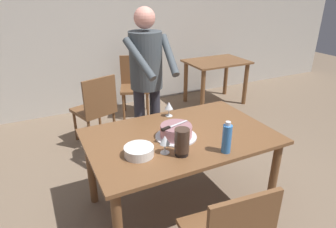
{
  "coord_description": "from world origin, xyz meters",
  "views": [
    {
      "loc": [
        -1.04,
        -1.89,
        1.9
      ],
      "look_at": [
        -0.05,
        0.13,
        0.9
      ],
      "focal_mm": 31.24,
      "sensor_mm": 36.0,
      "label": 1
    }
  ],
  "objects_px": {
    "wine_glass_far": "(169,106)",
    "background_chair_1": "(96,107)",
    "main_dining_table": "(180,146)",
    "person_cutting_cake": "(147,76)",
    "background_table": "(216,70)",
    "wine_glass_near": "(165,141)",
    "cake_on_platter": "(176,132)",
    "cake_knife": "(169,127)",
    "plate_stack": "(139,151)",
    "background_chair_0": "(135,83)",
    "hurricane_lamp": "(182,142)",
    "water_bottle": "(227,138)"
  },
  "relations": [
    {
      "from": "background_table",
      "to": "background_chair_1",
      "type": "relative_size",
      "value": 1.11
    },
    {
      "from": "background_chair_0",
      "to": "person_cutting_cake",
      "type": "bearing_deg",
      "value": -105.01
    },
    {
      "from": "water_bottle",
      "to": "background_table",
      "type": "height_order",
      "value": "water_bottle"
    },
    {
      "from": "plate_stack",
      "to": "background_table",
      "type": "distance_m",
      "value": 3.12
    },
    {
      "from": "cake_knife",
      "to": "person_cutting_cake",
      "type": "height_order",
      "value": "person_cutting_cake"
    },
    {
      "from": "water_bottle",
      "to": "background_chair_1",
      "type": "bearing_deg",
      "value": 105.87
    },
    {
      "from": "person_cutting_cake",
      "to": "main_dining_table",
      "type": "bearing_deg",
      "value": -89.5
    },
    {
      "from": "background_chair_0",
      "to": "cake_knife",
      "type": "bearing_deg",
      "value": -103.07
    },
    {
      "from": "wine_glass_near",
      "to": "background_chair_1",
      "type": "height_order",
      "value": "background_chair_1"
    },
    {
      "from": "cake_on_platter",
      "to": "wine_glass_far",
      "type": "distance_m",
      "value": 0.43
    },
    {
      "from": "wine_glass_far",
      "to": "background_chair_0",
      "type": "xyz_separation_m",
      "value": [
        0.32,
        1.86,
        -0.36
      ]
    },
    {
      "from": "cake_on_platter",
      "to": "cake_knife",
      "type": "distance_m",
      "value": 0.1
    },
    {
      "from": "water_bottle",
      "to": "plate_stack",
      "type": "bearing_deg",
      "value": 158.21
    },
    {
      "from": "wine_glass_near",
      "to": "hurricane_lamp",
      "type": "xyz_separation_m",
      "value": [
        0.1,
        -0.08,
        0.0
      ]
    },
    {
      "from": "cake_on_platter",
      "to": "water_bottle",
      "type": "xyz_separation_m",
      "value": [
        0.23,
        -0.36,
        0.06
      ]
    },
    {
      "from": "plate_stack",
      "to": "water_bottle",
      "type": "bearing_deg",
      "value": -21.79
    },
    {
      "from": "cake_on_platter",
      "to": "cake_knife",
      "type": "height_order",
      "value": "cake_knife"
    },
    {
      "from": "hurricane_lamp",
      "to": "person_cutting_cake",
      "type": "height_order",
      "value": "person_cutting_cake"
    },
    {
      "from": "main_dining_table",
      "to": "background_chair_0",
      "type": "xyz_separation_m",
      "value": [
        0.41,
        2.24,
        -0.15
      ]
    },
    {
      "from": "wine_glass_far",
      "to": "background_chair_0",
      "type": "bearing_deg",
      "value": 80.07
    },
    {
      "from": "hurricane_lamp",
      "to": "person_cutting_cake",
      "type": "xyz_separation_m",
      "value": [
        0.14,
        0.98,
        0.22
      ]
    },
    {
      "from": "wine_glass_far",
      "to": "background_chair_0",
      "type": "distance_m",
      "value": 1.92
    },
    {
      "from": "wine_glass_far",
      "to": "main_dining_table",
      "type": "bearing_deg",
      "value": -101.87
    },
    {
      "from": "plate_stack",
      "to": "wine_glass_near",
      "type": "height_order",
      "value": "wine_glass_near"
    },
    {
      "from": "cake_knife",
      "to": "background_table",
      "type": "relative_size",
      "value": 0.27
    },
    {
      "from": "water_bottle",
      "to": "person_cutting_cake",
      "type": "relative_size",
      "value": 0.15
    },
    {
      "from": "cake_on_platter",
      "to": "plate_stack",
      "type": "xyz_separation_m",
      "value": [
        -0.37,
        -0.12,
        -0.02
      ]
    },
    {
      "from": "cake_knife",
      "to": "person_cutting_cake",
      "type": "bearing_deg",
      "value": 81.02
    },
    {
      "from": "wine_glass_near",
      "to": "water_bottle",
      "type": "xyz_separation_m",
      "value": [
        0.41,
        -0.19,
        0.01
      ]
    },
    {
      "from": "plate_stack",
      "to": "person_cutting_cake",
      "type": "height_order",
      "value": "person_cutting_cake"
    },
    {
      "from": "background_chair_1",
      "to": "hurricane_lamp",
      "type": "bearing_deg",
      "value": -82.77
    },
    {
      "from": "plate_stack",
      "to": "hurricane_lamp",
      "type": "relative_size",
      "value": 1.05
    },
    {
      "from": "cake_knife",
      "to": "background_table",
      "type": "distance_m",
      "value": 2.85
    },
    {
      "from": "cake_on_platter",
      "to": "background_table",
      "type": "distance_m",
      "value": 2.78
    },
    {
      "from": "person_cutting_cake",
      "to": "plate_stack",
      "type": "bearing_deg",
      "value": -116.19
    },
    {
      "from": "main_dining_table",
      "to": "background_table",
      "type": "relative_size",
      "value": 1.54
    },
    {
      "from": "plate_stack",
      "to": "hurricane_lamp",
      "type": "height_order",
      "value": "hurricane_lamp"
    },
    {
      "from": "wine_glass_near",
      "to": "water_bottle",
      "type": "height_order",
      "value": "water_bottle"
    },
    {
      "from": "main_dining_table",
      "to": "water_bottle",
      "type": "relative_size",
      "value": 6.16
    },
    {
      "from": "plate_stack",
      "to": "person_cutting_cake",
      "type": "xyz_separation_m",
      "value": [
        0.42,
        0.85,
        0.29
      ]
    },
    {
      "from": "background_chair_0",
      "to": "background_chair_1",
      "type": "height_order",
      "value": "same"
    },
    {
      "from": "wine_glass_far",
      "to": "background_chair_1",
      "type": "bearing_deg",
      "value": 111.52
    },
    {
      "from": "main_dining_table",
      "to": "person_cutting_cake",
      "type": "height_order",
      "value": "person_cutting_cake"
    },
    {
      "from": "background_table",
      "to": "wine_glass_near",
      "type": "bearing_deg",
      "value": -132.05
    },
    {
      "from": "water_bottle",
      "to": "person_cutting_cake",
      "type": "distance_m",
      "value": 1.13
    },
    {
      "from": "cake_on_platter",
      "to": "cake_knife",
      "type": "relative_size",
      "value": 1.27
    },
    {
      "from": "plate_stack",
      "to": "wine_glass_far",
      "type": "bearing_deg",
      "value": 46.48
    },
    {
      "from": "cake_on_platter",
      "to": "background_chair_0",
      "type": "xyz_separation_m",
      "value": [
        0.46,
        2.27,
        -0.31
      ]
    },
    {
      "from": "person_cutting_cake",
      "to": "background_table",
      "type": "bearing_deg",
      "value": 36.88
    },
    {
      "from": "cake_on_platter",
      "to": "plate_stack",
      "type": "relative_size",
      "value": 1.55
    }
  ]
}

